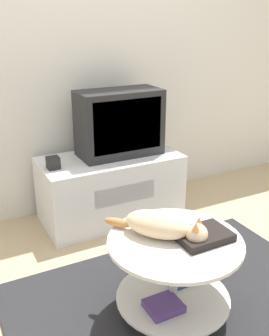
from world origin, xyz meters
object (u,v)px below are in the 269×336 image
at_px(cat, 162,226).
at_px(speaker, 53,163).
at_px(tv, 119,123).
at_px(dvd_box, 203,236).

bearing_deg(cat, speaker, 151.46).
xyz_separation_m(tv, dvd_box, (-0.14, -1.22, -0.25)).
xyz_separation_m(tv, speaker, (-0.53, -0.06, -0.20)).
xyz_separation_m(tv, cat, (-0.31, -1.11, -0.20)).
distance_m(tv, cat, 1.17).
xyz_separation_m(speaker, cat, (0.22, -1.05, -0.01)).
relative_size(speaker, cat, 0.19).
bearing_deg(tv, speaker, -173.24).
height_order(tv, dvd_box, tv).
height_order(speaker, cat, cat).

